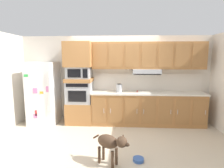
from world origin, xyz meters
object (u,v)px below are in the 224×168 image
Objects in this scene: screwdriver at (138,91)px; refrigerator at (44,93)px; built_in_oven at (80,92)px; dog at (111,143)px; electric_kettle at (119,88)px; dog_food_bowl at (138,159)px; microwave at (79,73)px.

refrigerator is at bearing -177.45° from screwdriver.
built_in_oven is 1.03× the size of dog.
dog is at bearing -43.78° from refrigerator.
refrigerator reaches higher than dog.
built_in_oven reaches higher than electric_kettle.
screwdriver is at bearing 2.55° from refrigerator.
electric_kettle reaches higher than dog_food_bowl.
built_in_oven is at bearing -178.22° from screwdriver.
dog is (-0.63, -2.08, -0.53)m from screwdriver.
dog_food_bowl is (-0.14, -1.94, -0.90)m from screwdriver.
dog is at bearing -106.92° from screwdriver.
built_in_oven reaches higher than screwdriver.
built_in_oven reaches higher than dog.
microwave reaches higher than dog.
refrigerator is 2.68m from screwdriver.
screwdriver is 0.54m from electric_kettle.
microwave is at bearing 146.43° from dog.
dog is at bearing -63.28° from microwave.
screwdriver is 2.15m from dog_food_bowl.
refrigerator is 1.03m from built_in_oven.
microwave is (0.00, -0.00, 0.56)m from built_in_oven.
electric_kettle is at bearing 101.81° from dog_food_bowl.
built_in_oven is 1.65m from screwdriver.
refrigerator reaches higher than electric_kettle.
refrigerator is at bearing -176.22° from microwave.
screwdriver is 0.74× the size of dog_food_bowl.
dog is (-0.11, -1.98, -0.63)m from electric_kettle.
built_in_oven is at bearing 146.44° from dog.
dog is 0.64m from dog_food_bowl.
built_in_oven is (1.02, 0.07, 0.02)m from refrigerator.
microwave is 4.34× the size of screwdriver.
screwdriver is at bearing 1.78° from microwave.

